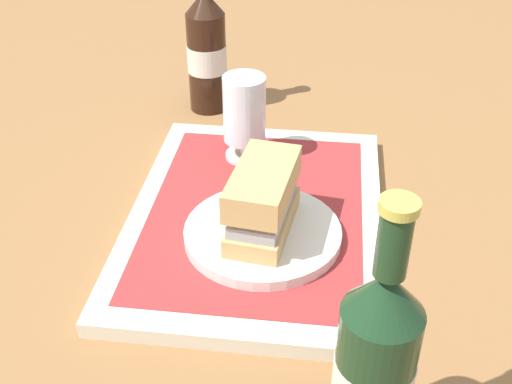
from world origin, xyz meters
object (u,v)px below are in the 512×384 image
object	(u,v)px
sandwich	(264,198)
beer_bottle	(207,50)
second_bottle	(374,367)
plate	(263,233)
beer_glass	(244,113)

from	to	relation	value
sandwich	beer_bottle	xyz separation A→B (m)	(0.37, 0.14, 0.03)
sandwich	second_bottle	world-z (taller)	second_bottle
second_bottle	plate	bearing A→B (deg)	24.80
sandwich	beer_glass	xyz separation A→B (m)	(0.18, 0.05, 0.01)
plate	second_bottle	distance (m)	0.29
second_bottle	sandwich	bearing A→B (deg)	24.44
sandwich	second_bottle	distance (m)	0.29
plate	sandwich	xyz separation A→B (m)	(0.00, -0.00, 0.05)
plate	beer_bottle	size ratio (longest dim) A/B	0.71
second_bottle	beer_bottle	bearing A→B (deg)	21.97
plate	sandwich	world-z (taller)	sandwich
plate	beer_glass	size ratio (longest dim) A/B	1.52
sandwich	second_bottle	bearing A→B (deg)	-148.16
beer_glass	second_bottle	xyz separation A→B (m)	(-0.44, -0.17, 0.01)
beer_glass	beer_bottle	bearing A→B (deg)	25.06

